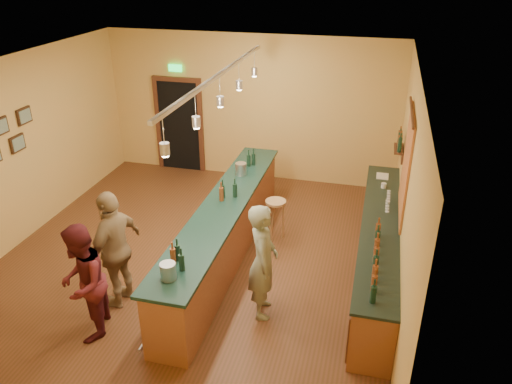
% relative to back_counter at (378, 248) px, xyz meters
% --- Properties ---
extents(floor, '(7.00, 7.00, 0.00)m').
position_rel_back_counter_xyz_m(floor, '(-2.97, -0.18, -0.49)').
color(floor, '#523217').
rests_on(floor, ground).
extents(ceiling, '(6.50, 7.00, 0.02)m').
position_rel_back_counter_xyz_m(ceiling, '(-2.97, -0.18, 2.71)').
color(ceiling, silver).
rests_on(ceiling, wall_back).
extents(wall_back, '(6.50, 0.02, 3.20)m').
position_rel_back_counter_xyz_m(wall_back, '(-2.97, 3.32, 1.11)').
color(wall_back, '#E3AC55').
rests_on(wall_back, floor).
extents(wall_front, '(6.50, 0.02, 3.20)m').
position_rel_back_counter_xyz_m(wall_front, '(-2.97, -3.68, 1.11)').
color(wall_front, '#E3AC55').
rests_on(wall_front, floor).
extents(wall_left, '(0.02, 7.00, 3.20)m').
position_rel_back_counter_xyz_m(wall_left, '(-6.22, -0.18, 1.11)').
color(wall_left, '#E3AC55').
rests_on(wall_left, floor).
extents(wall_right, '(0.02, 7.00, 3.20)m').
position_rel_back_counter_xyz_m(wall_right, '(0.28, -0.18, 1.11)').
color(wall_right, '#E3AC55').
rests_on(wall_right, floor).
extents(doorway, '(1.15, 0.09, 2.48)m').
position_rel_back_counter_xyz_m(doorway, '(-4.67, 3.30, 0.64)').
color(doorway, black).
rests_on(doorway, wall_back).
extents(tapestry, '(0.03, 1.40, 1.60)m').
position_rel_back_counter_xyz_m(tapestry, '(0.26, 0.22, 1.36)').
color(tapestry, '#A22C20').
rests_on(tapestry, wall_right).
extents(bottle_shelf, '(0.17, 0.55, 0.54)m').
position_rel_back_counter_xyz_m(bottle_shelf, '(0.20, 1.72, 1.18)').
color(bottle_shelf, '#482515').
rests_on(bottle_shelf, wall_right).
extents(back_counter, '(0.60, 4.55, 1.27)m').
position_rel_back_counter_xyz_m(back_counter, '(0.00, 0.00, 0.00)').
color(back_counter, brown).
rests_on(back_counter, floor).
extents(tasting_bar, '(0.73, 5.10, 1.38)m').
position_rel_back_counter_xyz_m(tasting_bar, '(-2.50, -0.18, 0.12)').
color(tasting_bar, brown).
rests_on(tasting_bar, floor).
extents(pendant_track, '(0.11, 4.60, 0.50)m').
position_rel_back_counter_xyz_m(pendant_track, '(-2.49, -0.18, 2.50)').
color(pendant_track, silver).
rests_on(pendant_track, ceiling).
extents(bartender, '(0.55, 0.71, 1.73)m').
position_rel_back_counter_xyz_m(bartender, '(-1.55, -1.35, 0.38)').
color(bartender, gray).
rests_on(bartender, floor).
extents(customer_a, '(0.85, 0.97, 1.67)m').
position_rel_back_counter_xyz_m(customer_a, '(-3.73, -2.38, 0.35)').
color(customer_a, '#59191E').
rests_on(customer_a, floor).
extents(customer_b, '(0.59, 1.12, 1.81)m').
position_rel_back_counter_xyz_m(customer_b, '(-3.65, -1.63, 0.42)').
color(customer_b, '#997A51').
rests_on(customer_b, floor).
extents(bar_stool, '(0.37, 0.37, 0.76)m').
position_rel_back_counter_xyz_m(bar_stool, '(-1.82, 0.70, 0.13)').
color(bar_stool, '#A67E4B').
rests_on(bar_stool, floor).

